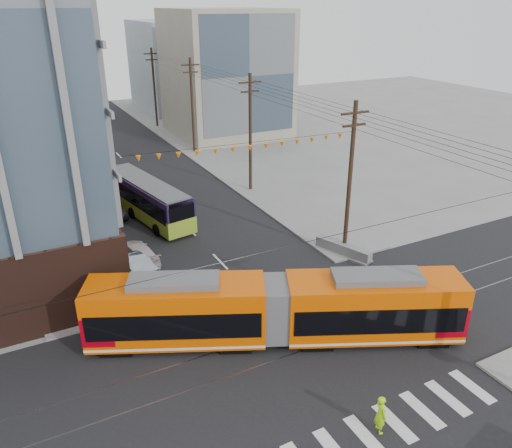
{
  "coord_description": "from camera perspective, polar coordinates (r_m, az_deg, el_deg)",
  "views": [
    {
      "loc": [
        -12.07,
        -14.65,
        16.77
      ],
      "look_at": [
        0.89,
        10.24,
        4.22
      ],
      "focal_mm": 35.0,
      "sensor_mm": 36.0,
      "label": 1
    }
  ],
  "objects": [
    {
      "name": "ground",
      "position": [
        25.33,
        9.4,
        -17.77
      ],
      "size": [
        160.0,
        160.0,
        0.0
      ],
      "primitive_type": "plane",
      "color": "slate"
    },
    {
      "name": "bg_bldg_ne_near",
      "position": [
        69.2,
        -3.49,
        16.78
      ],
      "size": [
        14.0,
        14.0,
        16.0
      ],
      "primitive_type": "cube",
      "color": "gray",
      "rests_on": "ground"
    },
    {
      "name": "bg_bldg_ne_far",
      "position": [
        88.49,
        -7.84,
        17.55
      ],
      "size": [
        16.0,
        16.0,
        14.0
      ],
      "primitive_type": "cube",
      "color": "#8C99A5",
      "rests_on": "ground"
    },
    {
      "name": "utility_pole_far",
      "position": [
        74.44,
        -11.54,
        14.93
      ],
      "size": [
        0.3,
        0.3,
        11.0
      ],
      "primitive_type": "cylinder",
      "color": "black",
      "rests_on": "ground"
    },
    {
      "name": "streetcar",
      "position": [
        26.7,
        2.27,
        -9.77
      ],
      "size": [
        19.03,
        10.82,
        3.8
      ],
      "primitive_type": null,
      "rotation": [
        0.0,
        0.0,
        -0.44
      ],
      "color": "#DD4E00",
      "rests_on": "ground"
    },
    {
      "name": "city_bus",
      "position": [
        42.89,
        -12.35,
        2.87
      ],
      "size": [
        4.61,
        11.87,
        3.29
      ],
      "primitive_type": null,
      "rotation": [
        0.0,
        0.0,
        0.19
      ],
      "color": "#24163D",
      "rests_on": "ground"
    },
    {
      "name": "parked_car_silver",
      "position": [
        34.33,
        -14.28,
        -4.51
      ],
      "size": [
        2.96,
        4.91,
        1.53
      ],
      "primitive_type": "imported",
      "rotation": [
        0.0,
        0.0,
        3.45
      ],
      "color": "gray",
      "rests_on": "ground"
    },
    {
      "name": "parked_car_white",
      "position": [
        35.85,
        -13.42,
        -3.26
      ],
      "size": [
        2.5,
        4.99,
        1.39
      ],
      "primitive_type": "imported",
      "rotation": [
        0.0,
        0.0,
        3.26
      ],
      "color": "beige",
      "rests_on": "ground"
    },
    {
      "name": "parked_car_grey",
      "position": [
        44.08,
        -16.73,
        1.57
      ],
      "size": [
        2.99,
        4.96,
        1.29
      ],
      "primitive_type": "imported",
      "rotation": [
        0.0,
        0.0,
        3.33
      ],
      "color": "#4F4F4F",
      "rests_on": "ground"
    },
    {
      "name": "pedestrian",
      "position": [
        23.0,
        14.05,
        -20.34
      ],
      "size": [
        0.57,
        0.75,
        1.86
      ],
      "primitive_type": "imported",
      "rotation": [
        0.0,
        0.0,
        1.37
      ],
      "color": "#B1F911",
      "rests_on": "ground"
    },
    {
      "name": "jersey_barrier",
      "position": [
        36.49,
        9.94,
        -2.88
      ],
      "size": [
        2.44,
        4.47,
        0.88
      ],
      "primitive_type": "cube",
      "rotation": [
        0.0,
        0.0,
        0.35
      ],
      "color": "gray",
      "rests_on": "ground"
    }
  ]
}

